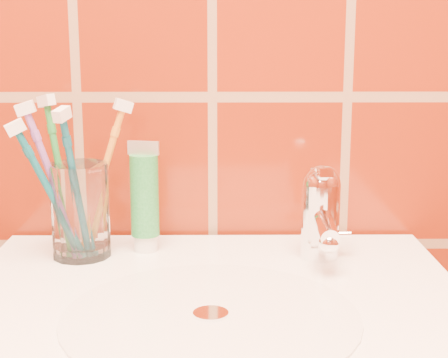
{
  "coord_description": "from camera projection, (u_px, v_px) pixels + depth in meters",
  "views": [
    {
      "loc": [
        0.01,
        0.27,
        1.13
      ],
      "look_at": [
        0.01,
        1.08,
        0.95
      ],
      "focal_mm": 55.0,
      "sensor_mm": 36.0,
      "label": 1
    }
  ],
  "objects": [
    {
      "name": "toothbrush_0",
      "position": [
        76.0,
        186.0,
        0.83
      ],
      "size": [
        0.08,
        0.11,
        0.21
      ],
      "primitive_type": null,
      "rotation": [
        0.23,
        0.0,
        -0.38
      ],
      "color": "#0B4E62",
      "rests_on": "glass_tumbler"
    },
    {
      "name": "toothbrush_1",
      "position": [
        51.0,
        193.0,
        0.83
      ],
      "size": [
        0.14,
        0.13,
        0.19
      ],
      "primitive_type": null,
      "rotation": [
        0.41,
        0.0,
        -1.2
      ],
      "color": "#0C5665",
      "rests_on": "glass_tumbler"
    },
    {
      "name": "toothbrush_2",
      "position": [
        61.0,
        178.0,
        0.86
      ],
      "size": [
        0.11,
        0.11,
        0.22
      ],
      "primitive_type": null,
      "rotation": [
        0.23,
        0.0,
        -2.27
      ],
      "color": "#217C33",
      "rests_on": "glass_tumbler"
    },
    {
      "name": "toothbrush_4",
      "position": [
        102.0,
        178.0,
        0.87
      ],
      "size": [
        0.13,
        0.11,
        0.21
      ],
      "primitive_type": null,
      "rotation": [
        0.32,
        0.0,
        1.9
      ],
      "color": "orange",
      "rests_on": "glass_tumbler"
    },
    {
      "name": "faucet",
      "position": [
        321.0,
        209.0,
        0.85
      ],
      "size": [
        0.05,
        0.11,
        0.12
      ],
      "color": "white",
      "rests_on": "pedestal_sink"
    },
    {
      "name": "toothpaste_tube",
      "position": [
        145.0,
        200.0,
        0.88
      ],
      "size": [
        0.04,
        0.04,
        0.14
      ],
      "rotation": [
        0.0,
        0.0,
        -0.2
      ],
      "color": "white",
      "rests_on": "pedestal_sink"
    },
    {
      "name": "toothbrush_3",
      "position": [
        54.0,
        183.0,
        0.84
      ],
      "size": [
        0.1,
        0.09,
        0.2
      ],
      "primitive_type": null,
      "rotation": [
        0.3,
        0.0,
        -1.43
      ],
      "color": "#804CA3",
      "rests_on": "glass_tumbler"
    },
    {
      "name": "glass_tumbler",
      "position": [
        80.0,
        210.0,
        0.86
      ],
      "size": [
        0.09,
        0.09,
        0.12
      ],
      "primitive_type": "cylinder",
      "rotation": [
        0.0,
        0.0,
        -0.28
      ],
      "color": "white",
      "rests_on": "pedestal_sink"
    }
  ]
}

